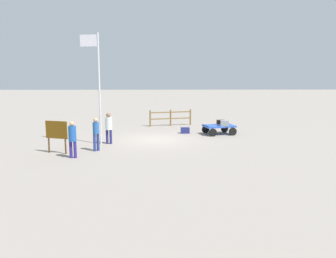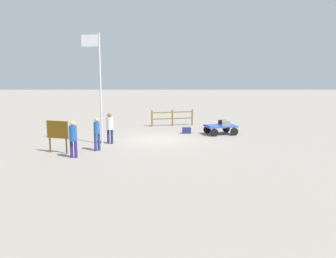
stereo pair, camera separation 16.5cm
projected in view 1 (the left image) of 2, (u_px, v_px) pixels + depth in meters
The scene contains 11 objects.
ground_plane at pixel (156, 140), 20.53m from camera, with size 120.00×120.00×0.00m, color gray.
luggage_cart at pixel (219, 127), 22.25m from camera, with size 2.14×1.75×0.58m.
suitcase_maroon at pixel (225, 123), 21.86m from camera, with size 0.54×0.44×0.35m.
suitcase_navy at pixel (221, 122), 22.67m from camera, with size 0.56×0.41×0.27m.
suitcase_dark at pixel (185, 130), 22.64m from camera, with size 0.57×0.33×0.38m.
worker_lead at pixel (109, 125), 19.18m from camera, with size 0.38×0.38×1.72m.
worker_trailing at pixel (96, 132), 17.44m from camera, with size 0.44×0.44×1.67m.
worker_supervisor at pixel (72, 137), 16.00m from camera, with size 0.37×0.37×1.70m.
flagpole at pixel (97, 79), 18.71m from camera, with size 1.01×0.23×5.94m.
signboard at pixel (57, 132), 16.91m from camera, with size 1.13×0.42×1.58m.
wooden_fence at pixel (171, 117), 25.81m from camera, with size 3.09×0.87×1.18m.
Camera 1 is at (-0.35, 20.17, 3.89)m, focal length 37.56 mm.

